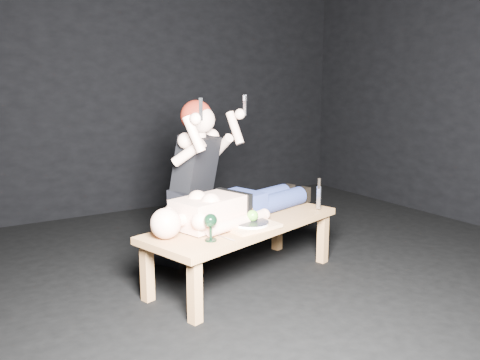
% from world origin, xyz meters
% --- Properties ---
extents(ground, '(5.00, 5.00, 0.00)m').
position_xyz_m(ground, '(0.00, 0.00, 0.00)').
color(ground, black).
rests_on(ground, ground).
extents(back_wall, '(5.00, 0.00, 5.00)m').
position_xyz_m(back_wall, '(0.00, 2.50, 1.50)').
color(back_wall, black).
rests_on(back_wall, ground).
extents(table, '(1.67, 1.00, 0.45)m').
position_xyz_m(table, '(-0.31, 0.07, 0.23)').
color(table, '#9F7543').
rests_on(table, ground).
extents(lying_man, '(1.60, 0.87, 0.26)m').
position_xyz_m(lying_man, '(-0.29, 0.17, 0.58)').
color(lying_man, '#FCBFA2').
rests_on(lying_man, table).
extents(kneeling_woman, '(1.02, 1.05, 1.36)m').
position_xyz_m(kneeling_woman, '(-0.52, 0.57, 0.68)').
color(kneeling_woman, black).
rests_on(kneeling_woman, ground).
extents(serving_tray, '(0.40, 0.31, 0.02)m').
position_xyz_m(serving_tray, '(-0.35, -0.09, 0.46)').
color(serving_tray, tan).
rests_on(serving_tray, table).
extents(plate, '(0.27, 0.27, 0.02)m').
position_xyz_m(plate, '(-0.35, -0.09, 0.48)').
color(plate, white).
rests_on(plate, serving_tray).
extents(apple, '(0.08, 0.08, 0.08)m').
position_xyz_m(apple, '(-0.33, -0.08, 0.53)').
color(apple, '#388C1D').
rests_on(apple, plate).
extents(goblet, '(0.11, 0.11, 0.18)m').
position_xyz_m(goblet, '(-0.73, -0.21, 0.54)').
color(goblet, black).
rests_on(goblet, table).
extents(fork_flat, '(0.05, 0.17, 0.01)m').
position_xyz_m(fork_flat, '(-0.63, -0.21, 0.45)').
color(fork_flat, '#B2B2B7').
rests_on(fork_flat, table).
extents(knife_flat, '(0.09, 0.15, 0.01)m').
position_xyz_m(knife_flat, '(-0.19, -0.08, 0.45)').
color(knife_flat, '#B2B2B7').
rests_on(knife_flat, table).
extents(spoon_flat, '(0.13, 0.12, 0.01)m').
position_xyz_m(spoon_flat, '(-0.29, -0.04, 0.45)').
color(spoon_flat, '#B2B2B7').
rests_on(spoon_flat, table).
extents(carving_knife, '(0.04, 0.04, 0.26)m').
position_xyz_m(carving_knife, '(0.37, 0.03, 0.58)').
color(carving_knife, '#B2B2B7').
rests_on(carving_knife, table).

